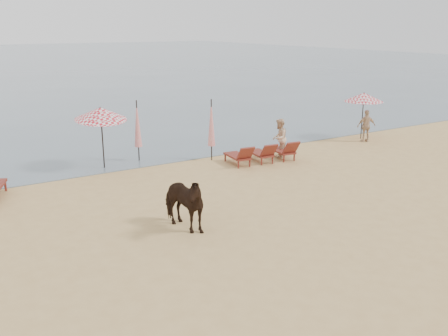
% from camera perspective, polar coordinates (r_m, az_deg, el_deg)
% --- Properties ---
extents(ground, '(120.00, 120.00, 0.00)m').
position_cam_1_polar(ground, '(12.56, 12.20, -10.26)').
color(ground, tan).
rests_on(ground, ground).
extents(lounger_cluster_right, '(2.90, 1.89, 0.60)m').
position_cam_1_polar(lounger_cluster_right, '(20.62, 4.43, 1.78)').
color(lounger_cluster_right, maroon).
rests_on(lounger_cluster_right, ground).
extents(umbrella_open_left_b, '(1.99, 2.03, 2.54)m').
position_cam_1_polar(umbrella_open_left_b, '(19.89, -13.91, 6.06)').
color(umbrella_open_left_b, black).
rests_on(umbrella_open_left_b, ground).
extents(umbrella_open_right, '(1.89, 1.89, 2.31)m').
position_cam_1_polar(umbrella_open_right, '(25.55, 15.69, 7.79)').
color(umbrella_open_right, black).
rests_on(umbrella_open_right, ground).
extents(umbrella_closed_left, '(0.31, 0.31, 2.57)m').
position_cam_1_polar(umbrella_closed_left, '(20.66, -1.45, 5.15)').
color(umbrella_closed_left, black).
rests_on(umbrella_closed_left, ground).
extents(umbrella_closed_right, '(0.31, 0.31, 2.55)m').
position_cam_1_polar(umbrella_closed_right, '(20.81, -9.86, 4.97)').
color(umbrella_closed_right, black).
rests_on(umbrella_closed_right, ground).
extents(cow, '(1.23, 2.02, 1.59)m').
position_cam_1_polar(cow, '(13.79, -4.88, -3.91)').
color(cow, black).
rests_on(cow, ground).
extents(beachgoer_right_a, '(1.02, 1.00, 1.66)m').
position_cam_1_polar(beachgoer_right_a, '(21.48, 6.34, 3.43)').
color(beachgoer_right_a, '#D8AE87').
rests_on(beachgoer_right_a, ground).
extents(beachgoer_right_b, '(0.98, 0.71, 1.55)m').
position_cam_1_polar(beachgoer_right_b, '(25.16, 15.95, 4.64)').
color(beachgoer_right_b, tan).
rests_on(beachgoer_right_b, ground).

